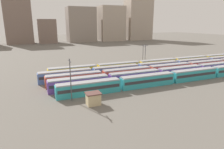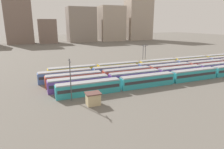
% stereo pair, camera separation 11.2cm
% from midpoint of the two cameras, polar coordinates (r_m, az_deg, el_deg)
% --- Properties ---
extents(ground_plane, '(600.00, 600.00, 0.00)m').
position_cam_midpoint_polar(ground_plane, '(64.49, -8.52, -2.65)').
color(ground_plane, '#666059').
extents(train_track_0, '(74.70, 3.06, 3.75)m').
position_cam_midpoint_polar(train_track_0, '(67.08, 17.08, -0.77)').
color(train_track_0, teal).
rests_on(train_track_0, ground_plane).
extents(train_track_1, '(74.70, 3.06, 3.75)m').
position_cam_midpoint_polar(train_track_1, '(70.08, 13.41, 0.13)').
color(train_track_1, '#6B429E').
rests_on(train_track_1, ground_plane).
extents(train_track_2, '(93.60, 3.06, 3.75)m').
position_cam_midpoint_polar(train_track_2, '(79.59, 16.61, 1.64)').
color(train_track_2, '#BC4C38').
rests_on(train_track_2, ground_plane).
extents(train_track_3, '(112.50, 3.06, 3.75)m').
position_cam_midpoint_polar(train_track_3, '(88.26, 18.32, 2.75)').
color(train_track_3, '#4C70BC').
rests_on(train_track_3, ground_plane).
extents(train_track_4, '(112.50, 3.06, 3.75)m').
position_cam_midpoint_polar(train_track_4, '(94.42, 17.94, 3.53)').
color(train_track_4, yellow).
rests_on(train_track_4, ground_plane).
extents(catenary_pole_0, '(0.24, 3.20, 10.86)m').
position_cam_midpoint_polar(catenary_pole_0, '(49.21, -12.13, -1.03)').
color(catenary_pole_0, '#4C4C51').
rests_on(catenary_pole_0, ground_plane).
extents(catenary_pole_1, '(0.24, 3.20, 10.21)m').
position_cam_midpoint_polar(catenary_pole_1, '(86.95, 9.01, 5.66)').
color(catenary_pole_1, '#4C4C51').
rests_on(catenary_pole_1, ground_plane).
extents(catenary_pole_3, '(0.24, 3.20, 10.45)m').
position_cam_midpoint_polar(catenary_pole_3, '(87.42, 9.68, 5.77)').
color(catenary_pole_3, '#4C4C51').
rests_on(catenary_pole_3, ground_plane).
extents(signal_hut, '(3.60, 3.00, 3.04)m').
position_cam_midpoint_polar(signal_hut, '(47.42, -5.58, -7.03)').
color(signal_hut, '#C6B284').
rests_on(signal_hut, ground_plane).
extents(distant_building_1, '(23.93, 13.33, 40.93)m').
position_cam_midpoint_polar(distant_building_1, '(208.94, -25.68, 13.70)').
color(distant_building_1, '#7A665B').
rests_on(distant_building_1, ground_plane).
extents(distant_building_2, '(17.07, 17.99, 23.25)m').
position_cam_midpoint_polar(distant_building_2, '(209.55, -18.49, 11.94)').
color(distant_building_2, '#7A665B').
rests_on(distant_building_2, ground_plane).
extents(distant_building_3, '(28.91, 19.59, 35.62)m').
position_cam_midpoint_polar(distant_building_3, '(214.99, -9.08, 14.20)').
color(distant_building_3, gray).
rests_on(distant_building_3, ground_plane).
extents(distant_building_4, '(27.38, 21.39, 37.67)m').
position_cam_midpoint_polar(distant_building_4, '(225.70, -0.29, 14.66)').
color(distant_building_4, '#A89989').
rests_on(distant_building_4, ground_plane).
extents(distant_building_5, '(29.52, 19.62, 53.22)m').
position_cam_midpoint_polar(distant_building_5, '(241.11, 7.66, 16.38)').
color(distant_building_5, '#A89989').
rests_on(distant_building_5, ground_plane).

